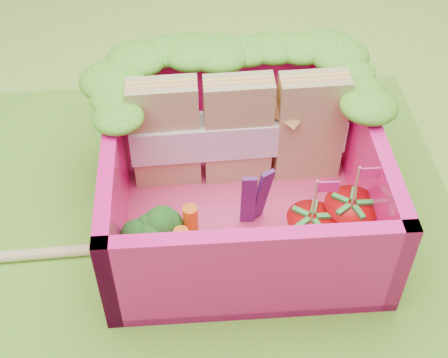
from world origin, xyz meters
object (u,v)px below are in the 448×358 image
strawberry_left (310,234)px  bento_box (242,174)px  strawberry_right (348,222)px  sandwich_stack (239,131)px  broccoli (151,232)px

strawberry_left → bento_box: bearing=132.9°
strawberry_right → sandwich_stack: bearing=133.2°
bento_box → strawberry_right: (0.48, -0.26, -0.09)m
broccoli → strawberry_left: (0.74, -0.02, -0.05)m
sandwich_stack → strawberry_right: (0.48, -0.51, -0.16)m
strawberry_left → strawberry_right: strawberry_right is taller
strawberry_right → strawberry_left: bearing=-165.3°
bento_box → sandwich_stack: sandwich_stack is taller
bento_box → sandwich_stack: 0.26m
strawberry_left → sandwich_stack: bearing=117.1°
bento_box → strawberry_right: size_ratio=2.62×
sandwich_stack → strawberry_right: sandwich_stack is taller
strawberry_left → broccoli: bearing=178.7°
bento_box → sandwich_stack: (0.01, 0.25, 0.07)m
sandwich_stack → broccoli: (-0.45, -0.54, -0.12)m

